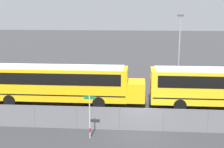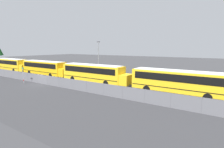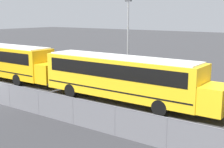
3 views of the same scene
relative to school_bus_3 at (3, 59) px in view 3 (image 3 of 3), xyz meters
The scene contains 3 objects.
school_bus_3 is the anchor object (origin of this frame).
school_bus_4 14.43m from the school_bus_3, ahead, with size 14.05×2.58×3.40m.
light_pole 12.57m from the school_bus_3, 27.80° to the left, with size 0.60×0.24×7.73m.
Camera 3 is at (19.67, -12.83, 6.39)m, focal length 50.00 mm.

